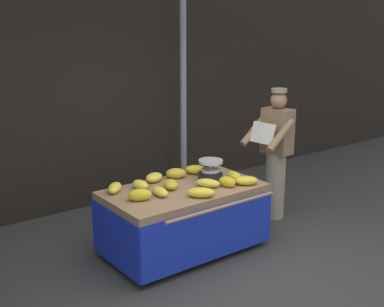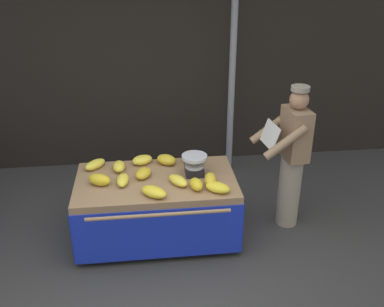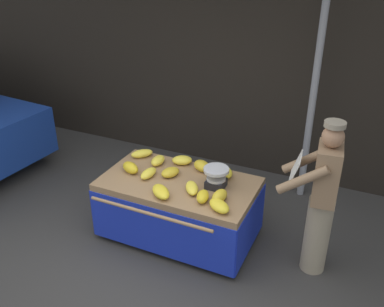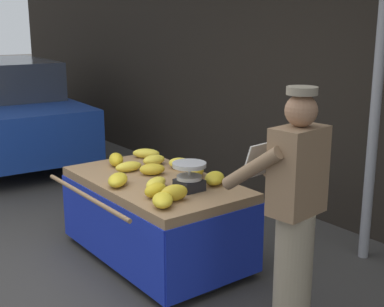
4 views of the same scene
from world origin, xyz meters
TOP-DOWN VIEW (x-y plane):
  - ground_plane at (0.00, 0.00)m, footprint 60.00×60.00m
  - back_wall at (0.00, 3.10)m, footprint 16.00×0.24m
  - street_pole at (1.13, 2.57)m, footprint 0.09×0.09m
  - banana_cart at (-0.00, 1.03)m, footprint 1.77×1.18m
  - weighing_scale at (0.43, 1.09)m, footprint 0.28×0.28m
  - banana_bunch_0 at (0.43, 1.36)m, footprint 0.30×0.31m
  - banana_bunch_1 at (0.14, 1.37)m, footprint 0.29×0.27m
  - banana_bunch_2 at (-0.60, 0.98)m, footprint 0.28×0.23m
  - banana_bunch_3 at (0.41, 0.77)m, footprint 0.16×0.23m
  - banana_bunch_4 at (-0.67, 1.37)m, footprint 0.28×0.29m
  - banana_bunch_5 at (-0.13, 1.09)m, footprint 0.24×0.27m
  - banana_bunch_6 at (-0.03, 0.68)m, footprint 0.32×0.31m
  - banana_bunch_7 at (-0.35, 0.97)m, footprint 0.14×0.27m
  - banana_bunch_8 at (0.57, 0.84)m, footprint 0.16×0.24m
  - banana_bunch_9 at (-0.40, 1.28)m, footprint 0.14×0.23m
  - banana_bunch_10 at (-0.14, 1.41)m, footprint 0.29×0.25m
  - banana_bunch_11 at (0.62, 0.70)m, footprint 0.31×0.28m
  - banana_bunch_12 at (0.23, 0.89)m, footprint 0.25×0.30m
  - vendor_person at (1.54, 1.13)m, footprint 0.61×0.56m

SIDE VIEW (x-z plane):
  - ground_plane at x=0.00m, z-range 0.00..0.00m
  - banana_cart at x=0.00m, z-range 0.17..0.92m
  - banana_bunch_12 at x=0.23m, z-range 0.75..0.84m
  - banana_bunch_7 at x=-0.35m, z-range 0.75..0.85m
  - banana_bunch_4 at x=-0.67m, z-range 0.75..0.85m
  - banana_bunch_11 at x=0.62m, z-range 0.75..0.85m
  - banana_bunch_9 at x=-0.40m, z-range 0.75..0.85m
  - banana_bunch_10 at x=-0.14m, z-range 0.75..0.85m
  - banana_bunch_5 at x=-0.13m, z-range 0.75..0.86m
  - banana_bunch_6 at x=-0.03m, z-range 0.75..0.86m
  - banana_bunch_0 at x=0.43m, z-range 0.75..0.86m
  - banana_bunch_3 at x=0.41m, z-range 0.75..0.87m
  - banana_bunch_1 at x=0.14m, z-range 0.75..0.87m
  - banana_bunch_2 at x=-0.60m, z-range 0.75..0.88m
  - banana_bunch_8 at x=0.57m, z-range 0.75..0.88m
  - weighing_scale at x=0.43m, z-range 0.75..0.99m
  - vendor_person at x=1.54m, z-range 0.02..1.73m
  - street_pole at x=1.13m, z-range 0.00..3.10m
  - back_wall at x=0.00m, z-range 0.00..3.95m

